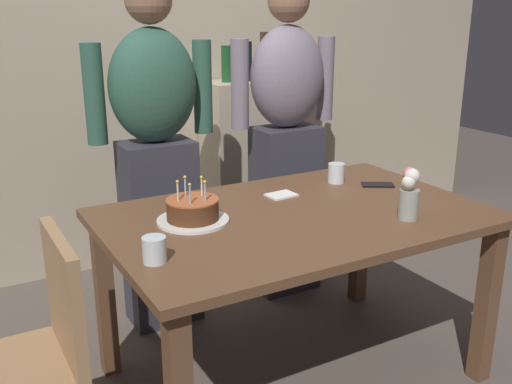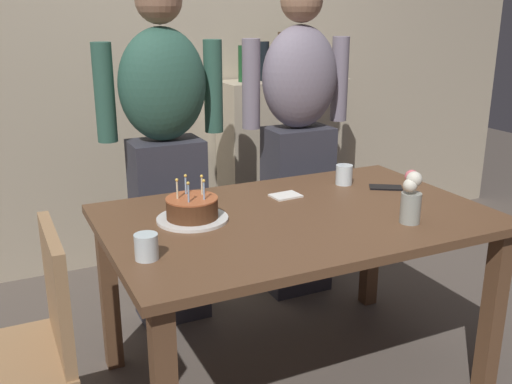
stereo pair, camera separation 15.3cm
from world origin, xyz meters
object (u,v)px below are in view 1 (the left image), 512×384
object	(u,v)px
birthday_cake	(193,212)
dining_chair	(36,351)
water_glass_near	(154,250)
napkin_stack	(281,195)
flower_vase	(409,193)
cell_phone	(378,185)
person_woman_cardigan	(286,136)
water_glass_far	(336,173)
person_man_bearded	(156,151)

from	to	relation	value
birthday_cake	dining_chair	size ratio (longest dim) A/B	0.31
water_glass_near	birthday_cake	bearing A→B (deg)	47.70
napkin_stack	flower_vase	bearing A→B (deg)	-60.79
dining_chair	cell_phone	bearing A→B (deg)	99.78
person_woman_cardigan	dining_chair	distance (m)	1.73
birthday_cake	dining_chair	xyz separation A→B (m)	(-0.64, -0.25, -0.27)
water_glass_far	dining_chair	world-z (taller)	dining_chair
water_glass_near	napkin_stack	size ratio (longest dim) A/B	0.69
water_glass_far	napkin_stack	xyz separation A→B (m)	(-0.33, -0.05, -0.04)
water_glass_near	water_glass_far	world-z (taller)	water_glass_far
cell_phone	flower_vase	distance (m)	0.45
birthday_cake	napkin_stack	distance (m)	0.48
napkin_stack	person_woman_cardigan	distance (m)	0.64
person_woman_cardigan	dining_chair	bearing A→B (deg)	31.04
water_glass_far	flower_vase	distance (m)	0.54
person_man_bearded	person_woman_cardigan	distance (m)	0.72
water_glass_far	person_man_bearded	size ratio (longest dim) A/B	0.05
birthday_cake	flower_vase	xyz separation A→B (m)	(0.73, -0.38, 0.06)
water_glass_near	flower_vase	world-z (taller)	flower_vase
person_woman_cardigan	dining_chair	world-z (taller)	person_woman_cardigan
dining_chair	flower_vase	bearing A→B (deg)	84.61
dining_chair	water_glass_far	bearing A→B (deg)	105.83
person_man_bearded	birthday_cake	bearing A→B (deg)	81.86
flower_vase	cell_phone	bearing A→B (deg)	63.94
water_glass_near	person_woman_cardigan	xyz separation A→B (m)	(1.06, 0.90, 0.09)
person_man_bearded	water_glass_near	bearing A→B (deg)	69.23
water_glass_near	person_woman_cardigan	distance (m)	1.40
napkin_stack	water_glass_far	bearing A→B (deg)	8.55
water_glass_near	napkin_stack	distance (m)	0.81
water_glass_far	birthday_cake	bearing A→B (deg)	-168.67
birthday_cake	water_glass_far	distance (m)	0.81
person_woman_cardigan	birthday_cake	bearing A→B (deg)	37.59
birthday_cake	water_glass_near	world-z (taller)	birthday_cake
birthday_cake	cell_phone	world-z (taller)	birthday_cake
water_glass_near	cell_phone	xyz separation A→B (m)	(1.18, 0.30, -0.04)
person_woman_cardigan	person_man_bearded	bearing A→B (deg)	0.00
flower_vase	person_woman_cardigan	world-z (taller)	person_woman_cardigan
water_glass_near	person_man_bearded	bearing A→B (deg)	69.23
person_man_bearded	person_woman_cardigan	bearing A→B (deg)	-180.00
cell_phone	person_man_bearded	bearing A→B (deg)	175.74
napkin_stack	person_woman_cardigan	world-z (taller)	person_woman_cardigan
water_glass_near	flower_vase	bearing A→B (deg)	-5.63
water_glass_near	flower_vase	distance (m)	0.99
birthday_cake	napkin_stack	size ratio (longest dim) A/B	2.23
birthday_cake	napkin_stack	xyz separation A→B (m)	(0.46, 0.11, -0.04)
flower_vase	person_woman_cardigan	bearing A→B (deg)	85.49
birthday_cake	flower_vase	world-z (taller)	flower_vase
water_glass_near	person_man_bearded	size ratio (longest dim) A/B	0.05
birthday_cake	person_man_bearded	size ratio (longest dim) A/B	0.17
cell_phone	flower_vase	xyz separation A→B (m)	(-0.19, -0.40, 0.10)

